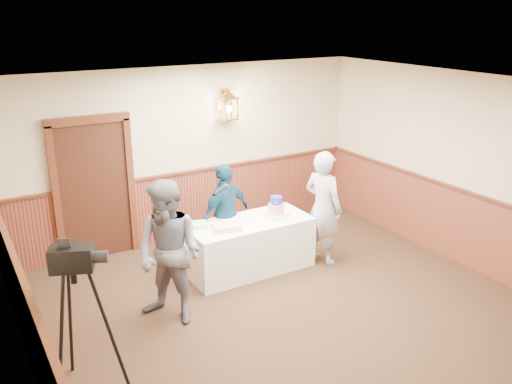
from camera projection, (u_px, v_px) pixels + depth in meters
ground at (319, 336)px, 6.32m from camera, size 7.00×7.00×0.00m
room_shell at (296, 203)px, 6.18m from camera, size 6.02×7.02×2.81m
display_table at (249, 245)px, 7.82m from camera, size 1.80×0.80×0.75m
tiered_cake at (276, 209)px, 7.84m from camera, size 0.38×0.38×0.31m
sheet_cake_yellow at (227, 227)px, 7.41m from camera, size 0.43×0.36×0.08m
sheet_cake_green at (197, 225)px, 7.49m from camera, size 0.33×0.29×0.06m
interviewer at (169, 253)px, 6.38m from camera, size 1.58×1.09×1.77m
baker at (323, 208)px, 7.92m from camera, size 0.57×0.72×1.71m
assistant_p at (226, 214)px, 7.96m from camera, size 0.96×0.62×1.52m
tv_camera_rig at (80, 330)px, 5.19m from camera, size 0.61×0.58×1.57m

